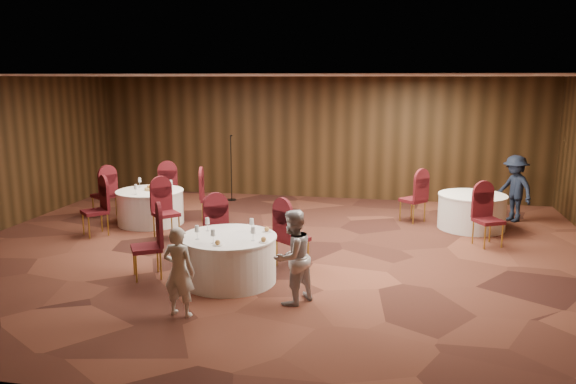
% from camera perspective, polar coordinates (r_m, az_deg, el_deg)
% --- Properties ---
extents(ground, '(12.00, 12.00, 0.00)m').
position_cam_1_polar(ground, '(10.46, -1.30, -6.09)').
color(ground, black).
rests_on(ground, ground).
extents(room_shell, '(12.00, 12.00, 12.00)m').
position_cam_1_polar(room_shell, '(10.04, -1.35, 4.66)').
color(room_shell, silver).
rests_on(room_shell, ground).
extents(table_main, '(1.51, 1.51, 0.74)m').
position_cam_1_polar(table_main, '(8.94, -6.02, -6.71)').
color(table_main, white).
rests_on(table_main, ground).
extents(table_left, '(1.46, 1.46, 0.74)m').
position_cam_1_polar(table_left, '(12.75, -13.79, -1.45)').
color(table_left, white).
rests_on(table_left, ground).
extents(table_right, '(1.42, 1.42, 0.74)m').
position_cam_1_polar(table_right, '(12.59, 18.15, -1.86)').
color(table_right, white).
rests_on(table_right, ground).
extents(chairs_main, '(2.92, 1.91, 1.00)m').
position_cam_1_polar(chairs_main, '(9.60, -7.11, -4.68)').
color(chairs_main, '#400C0D').
rests_on(chairs_main, ground).
extents(chairs_left, '(3.26, 3.18, 1.00)m').
position_cam_1_polar(chairs_left, '(12.75, -13.84, -0.87)').
color(chairs_left, '#400C0D').
rests_on(chairs_left, ground).
extents(chairs_right, '(2.10, 2.34, 1.00)m').
position_cam_1_polar(chairs_right, '(12.07, 15.92, -1.68)').
color(chairs_right, '#400C0D').
rests_on(chairs_right, ground).
extents(tabletop_main, '(1.15, 1.02, 0.22)m').
position_cam_1_polar(tabletop_main, '(8.68, -5.36, -4.03)').
color(tabletop_main, silver).
rests_on(tabletop_main, table_main).
extents(tabletop_left, '(0.89, 0.85, 0.22)m').
position_cam_1_polar(tabletop_left, '(12.66, -13.90, 0.52)').
color(tabletop_left, silver).
rests_on(tabletop_left, table_left).
extents(tabletop_right, '(0.08, 0.08, 0.22)m').
position_cam_1_polar(tabletop_right, '(12.29, 19.33, 0.24)').
color(tabletop_right, silver).
rests_on(tabletop_right, table_right).
extents(mic_stand, '(0.24, 0.24, 1.72)m').
position_cam_1_polar(mic_stand, '(14.77, -5.76, 1.12)').
color(mic_stand, black).
rests_on(mic_stand, ground).
extents(woman_a, '(0.49, 0.35, 1.24)m').
position_cam_1_polar(woman_a, '(7.71, -11.02, -7.94)').
color(woman_a, silver).
rests_on(woman_a, ground).
extents(woman_b, '(0.80, 0.84, 1.37)m').
position_cam_1_polar(woman_b, '(7.97, 0.46, -6.61)').
color(woman_b, silver).
rests_on(woman_b, ground).
extents(man_c, '(1.00, 1.11, 1.49)m').
position_cam_1_polar(man_c, '(13.48, 22.03, 0.33)').
color(man_c, black).
rests_on(man_c, ground).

